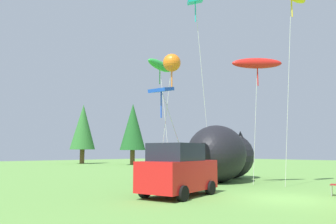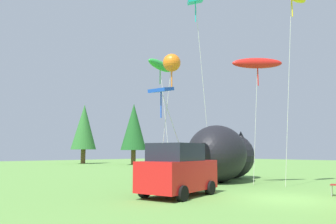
# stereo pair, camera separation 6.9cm
# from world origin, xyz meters

# --- Properties ---
(ground_plane) EXTENTS (120.00, 120.00, 0.00)m
(ground_plane) POSITION_xyz_m (0.00, 0.00, 0.00)
(ground_plane) COLOR #609342
(parked_car) EXTENTS (4.12, 2.66, 2.21)m
(parked_car) POSITION_xyz_m (-2.43, 3.42, 1.07)
(parked_car) COLOR red
(parked_car) RESTS_ON ground
(inflatable_cat) EXTENTS (7.64, 5.25, 3.46)m
(inflatable_cat) POSITION_xyz_m (4.69, 6.47, 1.60)
(inflatable_cat) COLOR black
(inflatable_cat) RESTS_ON ground
(kite_red_lizard) EXTENTS (2.99, 2.15, 7.29)m
(kite_red_lizard) POSITION_xyz_m (3.81, 3.19, 6.85)
(kite_red_lizard) COLOR silver
(kite_red_lizard) RESTS_ON ground
(kite_green_fish) EXTENTS (2.47, 1.74, 8.17)m
(kite_green_fish) POSITION_xyz_m (2.27, 9.77, 7.70)
(kite_green_fish) COLOR silver
(kite_green_fish) RESTS_ON ground
(kite_blue_box) EXTENTS (2.98, 1.12, 4.88)m
(kite_blue_box) POSITION_xyz_m (-2.34, 4.57, 4.62)
(kite_blue_box) COLOR silver
(kite_blue_box) RESTS_ON ground
(kite_teal_diamond) EXTENTS (2.43, 1.28, 11.04)m
(kite_teal_diamond) POSITION_xyz_m (1.60, 5.87, 10.51)
(kite_teal_diamond) COLOR silver
(kite_teal_diamond) RESTS_ON ground
(kite_orange_flower) EXTENTS (0.87, 1.41, 6.61)m
(kite_orange_flower) POSITION_xyz_m (-1.55, 4.69, 6.15)
(kite_orange_flower) COLOR silver
(kite_orange_flower) RESTS_ON ground
(horizon_tree_east) EXTENTS (3.80, 3.80, 9.07)m
(horizon_tree_east) POSITION_xyz_m (12.81, 38.94, 5.57)
(horizon_tree_east) COLOR brown
(horizon_tree_east) RESTS_ON ground
(horizon_tree_west) EXTENTS (3.61, 3.61, 8.62)m
(horizon_tree_west) POSITION_xyz_m (15.85, 30.37, 5.29)
(horizon_tree_west) COLOR brown
(horizon_tree_west) RESTS_ON ground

